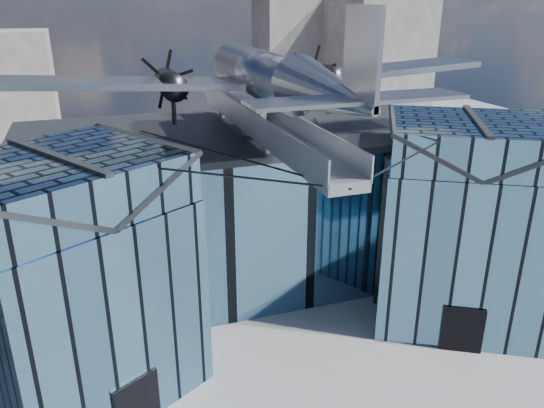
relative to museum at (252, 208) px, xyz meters
name	(u,v)px	position (x,y,z in m)	size (l,w,h in m)	color
ground_plane	(284,334)	(0.00, -5.82, -5.54)	(120.00, 120.00, 0.00)	gray
museum	(252,208)	(0.00, 0.00, 0.00)	(32.88, 24.50, 17.60)	teal
bg_towers	(165,61)	(1.45, 44.67, 4.47)	(77.00, 24.50, 26.00)	gray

